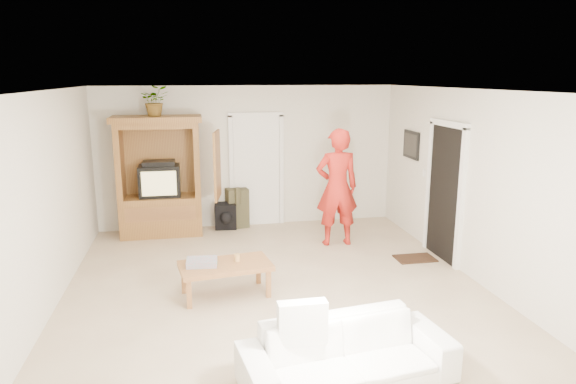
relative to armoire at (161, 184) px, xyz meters
name	(u,v)px	position (x,y,z in m)	size (l,w,h in m)	color
floor	(275,285)	(1.58, -2.66, -0.91)	(6.00, 6.00, 0.00)	tan
ceiling	(274,90)	(1.58, -2.66, 1.69)	(6.00, 6.00, 0.00)	white
wall_back	(248,157)	(1.58, 0.34, 0.39)	(5.50, 5.50, 0.00)	silver
wall_front	(340,280)	(1.58, -5.66, 0.39)	(5.50, 5.50, 0.00)	silver
wall_left	(48,201)	(-1.17, -2.66, 0.39)	(6.00, 6.00, 0.00)	silver
wall_right	(468,184)	(4.33, -2.66, 0.39)	(6.00, 6.00, 0.00)	silver
armoire	(161,184)	(0.00, 0.00, 0.00)	(1.82, 1.14, 2.10)	brown
door_back	(257,172)	(1.73, 0.31, 0.11)	(0.85, 0.05, 2.04)	white
doorway_right	(445,194)	(4.30, -2.06, 0.11)	(0.05, 0.90, 2.04)	black
framed_picture	(411,145)	(4.31, -0.76, 0.69)	(0.03, 0.60, 0.48)	black
doormat	(415,258)	(3.88, -2.06, -0.90)	(0.60, 0.40, 0.02)	#382316
plant	(155,101)	(-0.02, -0.03, 1.45)	(0.46, 0.40, 0.51)	#4C7238
man	(337,187)	(2.88, -1.11, 0.07)	(0.71, 0.47, 1.95)	red
sofa	(347,354)	(1.86, -5.01, -0.62)	(1.95, 0.76, 0.57)	white
coffee_table	(225,268)	(0.90, -2.85, -0.54)	(1.23, 0.78, 0.43)	#946233
towel	(202,262)	(0.61, -2.85, -0.44)	(0.38, 0.28, 0.08)	#CD4452
candle	(237,258)	(1.06, -2.80, -0.43)	(0.08, 0.08, 0.10)	tan
backpack_black	(226,217)	(1.11, 0.08, -0.67)	(0.39, 0.23, 0.48)	black
backpack_olive	(237,208)	(1.34, 0.19, -0.54)	(0.39, 0.29, 0.73)	#47442B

